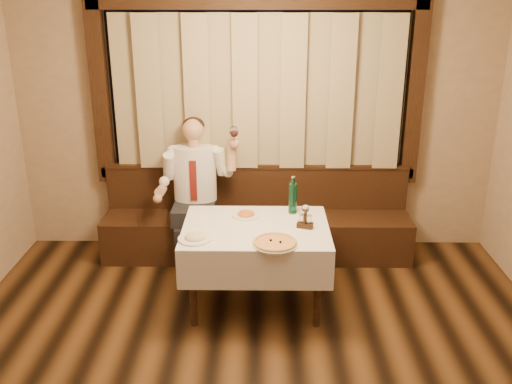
{
  "coord_description": "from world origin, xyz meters",
  "views": [
    {
      "loc": [
        0.05,
        -2.84,
        2.74
      ],
      "look_at": [
        0.0,
        1.9,
        1.0
      ],
      "focal_mm": 40.0,
      "sensor_mm": 36.0,
      "label": 1
    }
  ],
  "objects_px": {
    "seated_man": "(195,180)",
    "dining_table": "(256,237)",
    "pizza": "(275,243)",
    "pasta_cream": "(195,235)",
    "cruet_caddy": "(305,222)",
    "banquette": "(257,226)",
    "pasta_red": "(246,212)",
    "green_bottle": "(293,198)"
  },
  "relations": [
    {
      "from": "seated_man",
      "to": "dining_table",
      "type": "bearing_deg",
      "value": -55.92
    },
    {
      "from": "dining_table",
      "to": "pizza",
      "type": "distance_m",
      "value": 0.42
    },
    {
      "from": "dining_table",
      "to": "pasta_cream",
      "type": "height_order",
      "value": "pasta_cream"
    },
    {
      "from": "pasta_cream",
      "to": "cruet_caddy",
      "type": "xyz_separation_m",
      "value": [
        0.92,
        0.25,
        0.01
      ]
    },
    {
      "from": "banquette",
      "to": "cruet_caddy",
      "type": "height_order",
      "value": "banquette"
    },
    {
      "from": "dining_table",
      "to": "pasta_red",
      "type": "xyz_separation_m",
      "value": [
        -0.09,
        0.23,
        0.14
      ]
    },
    {
      "from": "banquette",
      "to": "pasta_cream",
      "type": "height_order",
      "value": "banquette"
    },
    {
      "from": "pasta_red",
      "to": "pasta_cream",
      "type": "xyz_separation_m",
      "value": [
        -0.4,
        -0.51,
        0.0
      ]
    },
    {
      "from": "dining_table",
      "to": "pizza",
      "type": "bearing_deg",
      "value": -66.64
    },
    {
      "from": "pasta_cream",
      "to": "pasta_red",
      "type": "bearing_deg",
      "value": 51.51
    },
    {
      "from": "pizza",
      "to": "pasta_red",
      "type": "bearing_deg",
      "value": 112.71
    },
    {
      "from": "dining_table",
      "to": "pasta_red",
      "type": "distance_m",
      "value": 0.28
    },
    {
      "from": "pizza",
      "to": "pasta_red",
      "type": "height_order",
      "value": "pasta_red"
    },
    {
      "from": "banquette",
      "to": "pasta_red",
      "type": "distance_m",
      "value": 0.93
    },
    {
      "from": "pasta_red",
      "to": "green_bottle",
      "type": "distance_m",
      "value": 0.45
    },
    {
      "from": "banquette",
      "to": "pasta_cream",
      "type": "bearing_deg",
      "value": -110.86
    },
    {
      "from": "seated_man",
      "to": "pasta_cream",
      "type": "bearing_deg",
      "value": -83.66
    },
    {
      "from": "dining_table",
      "to": "seated_man",
      "type": "relative_size",
      "value": 0.86
    },
    {
      "from": "dining_table",
      "to": "cruet_caddy",
      "type": "relative_size",
      "value": 8.58
    },
    {
      "from": "green_bottle",
      "to": "cruet_caddy",
      "type": "xyz_separation_m",
      "value": [
        0.09,
        -0.34,
        -0.1
      ]
    },
    {
      "from": "pizza",
      "to": "pasta_red",
      "type": "xyz_separation_m",
      "value": [
        -0.25,
        0.6,
        0.02
      ]
    },
    {
      "from": "pasta_red",
      "to": "seated_man",
      "type": "relative_size",
      "value": 0.17
    },
    {
      "from": "dining_table",
      "to": "cruet_caddy",
      "type": "distance_m",
      "value": 0.45
    },
    {
      "from": "cruet_caddy",
      "to": "green_bottle",
      "type": "bearing_deg",
      "value": 123.65
    },
    {
      "from": "pasta_red",
      "to": "pasta_cream",
      "type": "bearing_deg",
      "value": -128.49
    },
    {
      "from": "pizza",
      "to": "pasta_cream",
      "type": "height_order",
      "value": "pasta_cream"
    },
    {
      "from": "banquette",
      "to": "green_bottle",
      "type": "distance_m",
      "value": 0.98
    },
    {
      "from": "green_bottle",
      "to": "cruet_caddy",
      "type": "height_order",
      "value": "green_bottle"
    },
    {
      "from": "dining_table",
      "to": "pizza",
      "type": "relative_size",
      "value": 3.39
    },
    {
      "from": "cruet_caddy",
      "to": "seated_man",
      "type": "distance_m",
      "value": 1.43
    },
    {
      "from": "dining_table",
      "to": "green_bottle",
      "type": "xyz_separation_m",
      "value": [
        0.33,
        0.31,
        0.25
      ]
    },
    {
      "from": "banquette",
      "to": "seated_man",
      "type": "relative_size",
      "value": 2.16
    },
    {
      "from": "banquette",
      "to": "cruet_caddy",
      "type": "xyz_separation_m",
      "value": [
        0.42,
        -1.05,
        0.5
      ]
    },
    {
      "from": "pasta_cream",
      "to": "green_bottle",
      "type": "xyz_separation_m",
      "value": [
        0.83,
        0.59,
        0.11
      ]
    },
    {
      "from": "pasta_cream",
      "to": "cruet_caddy",
      "type": "bearing_deg",
      "value": 15.4
    },
    {
      "from": "pizza",
      "to": "seated_man",
      "type": "xyz_separation_m",
      "value": [
        -0.79,
        1.3,
        0.08
      ]
    },
    {
      "from": "pizza",
      "to": "cruet_caddy",
      "type": "height_order",
      "value": "cruet_caddy"
    },
    {
      "from": "dining_table",
      "to": "pasta_cream",
      "type": "bearing_deg",
      "value": -150.67
    },
    {
      "from": "pizza",
      "to": "dining_table",
      "type": "bearing_deg",
      "value": 113.36
    },
    {
      "from": "pizza",
      "to": "green_bottle",
      "type": "distance_m",
      "value": 0.72
    },
    {
      "from": "pasta_cream",
      "to": "green_bottle",
      "type": "bearing_deg",
      "value": 35.52
    },
    {
      "from": "dining_table",
      "to": "pizza",
      "type": "xyz_separation_m",
      "value": [
        0.16,
        -0.37,
        0.12
      ]
    }
  ]
}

